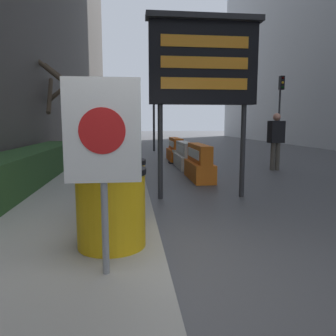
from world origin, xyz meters
name	(u,v)px	position (x,y,z in m)	size (l,w,h in m)	color
ground_plane	(166,274)	(0.00, 0.00, 0.00)	(120.00, 120.00, 0.00)	#474749
hedge_strip	(27,167)	(-2.63, 4.52, 0.51)	(0.90, 7.98, 0.72)	#284C23
bare_tree	(64,112)	(-2.60, 8.80, 1.86)	(1.51, 1.73, 3.50)	#4C3D2D
barrel_drum_foreground	(111,207)	(-0.55, 0.44, 0.58)	(0.76, 0.76, 0.85)	yellow
barrel_drum_middle	(118,191)	(-0.51, 1.27, 0.58)	(0.76, 0.76, 0.85)	yellow
warning_sign	(103,143)	(-0.56, -0.25, 1.31)	(0.64, 0.08, 1.69)	gray
message_board	(203,64)	(1.07, 3.25, 2.59)	(2.18, 0.36, 3.45)	#28282B
jersey_barrier_orange_near	(199,164)	(1.46, 5.37, 0.41)	(0.51, 1.76, 0.93)	orange
jersey_barrier_white	(184,156)	(1.46, 7.74, 0.38)	(0.50, 1.90, 0.86)	silver
jersey_barrier_orange_far	(176,151)	(1.46, 9.86, 0.40)	(0.56, 1.84, 0.90)	orange
traffic_cone_near	(186,159)	(1.51, 7.81, 0.29)	(0.33, 0.33, 0.59)	black
traffic_cone_mid	(175,153)	(1.30, 8.97, 0.38)	(0.44, 0.44, 0.78)	black
traffic_light_near_curb	(154,88)	(0.94, 14.43, 3.29)	(0.28, 0.44, 4.58)	#2D2D30
traffic_light_far_side	(281,96)	(9.11, 16.99, 3.17)	(0.28, 0.45, 4.40)	#2D2D30
pedestrian_worker	(276,137)	(4.21, 6.80, 1.06)	(0.51, 0.35, 1.79)	#514C42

